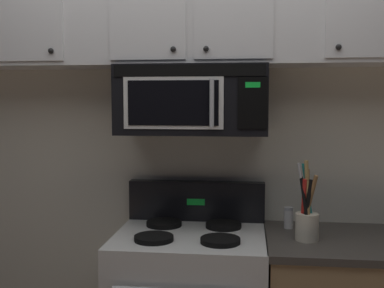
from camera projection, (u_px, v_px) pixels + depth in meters
name	position (u px, v px, depth m)	size (l,w,h in m)	color
back_wall	(198.00, 139.00, 2.75)	(5.20, 0.10, 2.70)	silver
over_range_microwave	(193.00, 100.00, 2.48)	(0.76, 0.43, 0.35)	black
upper_cabinets	(194.00, 13.00, 2.47)	(2.50, 0.36, 0.55)	silver
utensil_crock_cream	(307.00, 218.00, 2.30)	(0.11, 0.11, 0.39)	beige
salt_shaker	(289.00, 218.00, 2.52)	(0.05, 0.05, 0.11)	white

